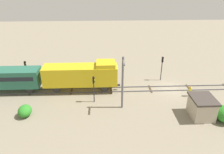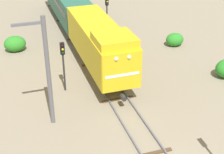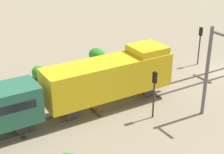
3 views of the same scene
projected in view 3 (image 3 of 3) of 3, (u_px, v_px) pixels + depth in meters
ground_plane at (224, 73)px, 35.94m from camera, size 112.10×112.10×0.00m
railway_track at (224, 72)px, 35.91m from camera, size 2.40×74.73×0.16m
locomotive at (111, 76)px, 28.31m from camera, size 2.90×11.60×4.60m
traffic_signal_near at (200, 39)px, 36.92m from camera, size 0.32×0.34×4.23m
traffic_signal_mid at (154, 86)px, 26.55m from camera, size 0.32×0.34×3.95m
catenary_mast at (208, 70)px, 26.58m from camera, size 1.94×0.28×7.38m
bush_near at (39, 72)px, 34.40m from camera, size 1.78×1.45×1.29m
bush_back at (97, 55)px, 38.60m from camera, size 2.15×1.76×1.56m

